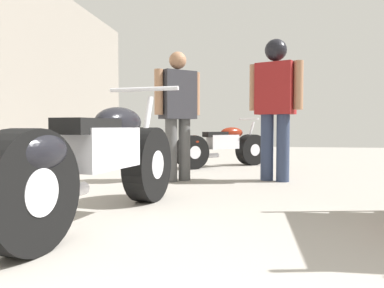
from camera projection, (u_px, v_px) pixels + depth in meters
ground_plane at (215, 188)px, 4.39m from camera, size 18.00×18.00×0.00m
garage_partition_left at (3, 68)px, 4.72m from camera, size 0.08×8.25×2.85m
motorcycle_maroon_cruiser at (99, 161)px, 2.79m from camera, size 0.76×2.28×1.07m
motorcycle_black_naked at (221, 147)px, 6.64m from camera, size 1.56×1.34×0.86m
mechanic_in_blue at (178, 108)px, 4.91m from camera, size 0.57×0.52×1.66m
mechanic_with_helmet at (275, 96)px, 4.90m from camera, size 0.70×0.43×1.82m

